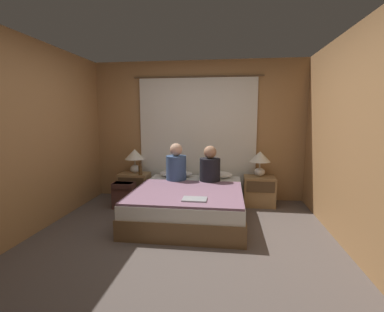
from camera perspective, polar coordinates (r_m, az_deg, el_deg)
name	(u,v)px	position (r m, az deg, el deg)	size (l,w,h in m)	color
ground_plane	(179,244)	(3.50, -2.69, -17.55)	(16.00, 16.00, 0.00)	#564C47
wall_back	(198,131)	(5.12, 1.16, 5.19)	(3.93, 0.06, 2.50)	#A37547
wall_left	(23,138)	(3.99, -31.38, 3.15)	(0.06, 4.04, 2.50)	#A37547
wall_right	(360,142)	(3.40, 31.27, 2.49)	(0.06, 4.04, 2.50)	#A37547
curtain_panel	(197,139)	(5.07, 1.08, 3.55)	(2.32, 0.02, 2.22)	silver
bed	(190,203)	(4.25, -0.52, -9.60)	(1.59, 1.93, 0.44)	brown
nightstand_left	(135,187)	(5.15, -11.70, -6.20)	(0.52, 0.38, 0.50)	#937047
nightstand_right	(259,191)	(4.90, 13.62, -7.00)	(0.52, 0.38, 0.50)	#937047
lamp_left	(135,157)	(5.10, -11.67, -0.15)	(0.35, 0.35, 0.43)	silver
lamp_right	(260,159)	(4.85, 13.77, -0.64)	(0.35, 0.35, 0.43)	silver
pillow_left	(176,173)	(4.97, -3.29, -3.59)	(0.59, 0.30, 0.12)	white
pillow_right	(215,175)	(4.89, 4.83, -3.80)	(0.59, 0.30, 0.12)	white
blanket_on_bed	(187,192)	(3.92, -1.08, -7.46)	(1.53, 1.33, 0.03)	slate
person_left_in_bed	(176,166)	(4.58, -3.27, -1.99)	(0.33, 0.33, 0.63)	#38517A
person_right_in_bed	(210,167)	(4.52, 3.70, -2.35)	(0.33, 0.33, 0.60)	black
beer_bottle_on_left_stand	(140,170)	(4.93, -10.55, -2.87)	(0.07, 0.07, 0.21)	#513819
laptop_on_bed	(195,199)	(3.53, 0.54, -8.84)	(0.31, 0.21, 0.02)	#9EA0A5
backpack_on_floor	(124,194)	(4.78, -13.80, -7.55)	(0.35, 0.24, 0.43)	brown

